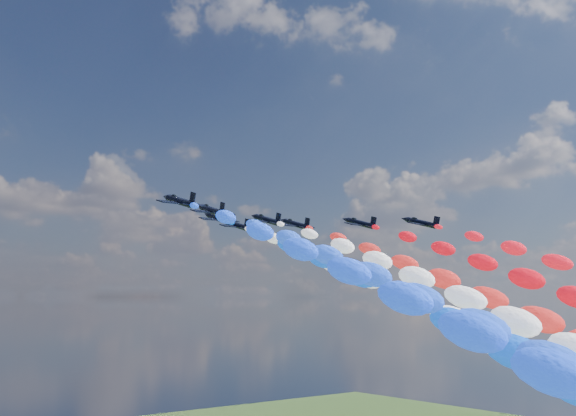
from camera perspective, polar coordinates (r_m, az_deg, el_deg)
jet_0 at (r=126.67m, az=-8.37°, el=0.52°), size 8.57×11.67×5.28m
trail_0 at (r=77.41m, az=17.04°, el=-12.27°), size 6.31×126.63×51.59m
jet_1 at (r=139.20m, az=-5.94°, el=-0.18°), size 9.22×12.13×5.28m
trail_1 at (r=91.18m, az=17.05°, el=-11.42°), size 6.31×126.63×51.59m
jet_2 at (r=152.68m, az=-5.45°, el=-0.78°), size 8.94×11.93×5.28m
trail_2 at (r=104.24m, az=14.78°, el=-10.89°), size 6.31×126.63×51.59m
jet_3 at (r=155.72m, az=-1.65°, el=-0.93°), size 8.54×11.65×5.28m
trail_3 at (r=110.64m, az=19.39°, el=-10.48°), size 6.31×126.63×51.59m
jet_4 at (r=167.26m, az=-4.03°, el=-1.33°), size 8.71×11.77×5.28m
trail_4 at (r=119.34m, az=14.22°, el=-10.37°), size 6.31×126.63×51.59m
jet_5 at (r=164.97m, az=0.60°, el=-1.26°), size 8.46×11.59×5.28m
trail_5 at (r=121.53m, az=20.72°, el=-10.07°), size 6.31×126.63×51.59m
jet_6 at (r=163.55m, az=5.62°, el=-1.18°), size 8.59×11.69×5.28m
jet_7 at (r=164.60m, az=10.31°, el=-1.14°), size 9.13×12.07×5.28m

